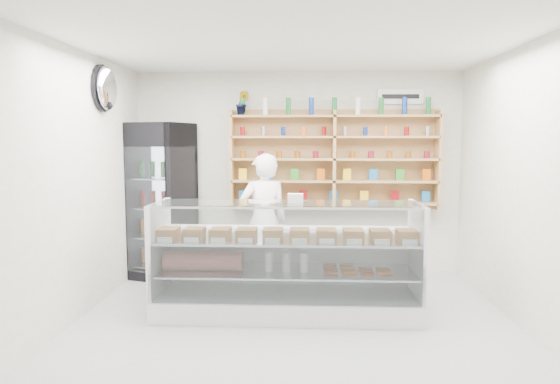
{
  "coord_description": "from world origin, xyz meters",
  "views": [
    {
      "loc": [
        0.09,
        -4.5,
        1.87
      ],
      "look_at": [
        -0.17,
        0.9,
        1.3
      ],
      "focal_mm": 32.0,
      "sensor_mm": 36.0,
      "label": 1
    }
  ],
  "objects": [
    {
      "name": "room",
      "position": [
        0.0,
        0.0,
        1.4
      ],
      "size": [
        5.0,
        5.0,
        5.0
      ],
      "color": "#9A9A9F",
      "rests_on": "ground"
    },
    {
      "name": "display_counter",
      "position": [
        -0.09,
        0.7,
        0.34
      ],
      "size": [
        2.79,
        0.83,
        1.21
      ],
      "color": "white",
      "rests_on": "floor"
    },
    {
      "name": "shop_worker",
      "position": [
        -0.41,
        1.68,
        0.85
      ],
      "size": [
        0.72,
        0.58,
        1.69
      ],
      "primitive_type": "imported",
      "rotation": [
        0.0,
        0.0,
        3.47
      ],
      "color": "white",
      "rests_on": "floor"
    },
    {
      "name": "drinks_cooler",
      "position": [
        -1.85,
        2.14,
        1.05
      ],
      "size": [
        0.92,
        0.91,
        2.09
      ],
      "rotation": [
        0.0,
        0.0,
        -0.28
      ],
      "color": "black",
      "rests_on": "floor"
    },
    {
      "name": "wall_shelving",
      "position": [
        0.5,
        2.34,
        1.59
      ],
      "size": [
        2.84,
        0.28,
        1.33
      ],
      "color": "tan",
      "rests_on": "back_wall"
    },
    {
      "name": "potted_plant",
      "position": [
        -0.75,
        2.34,
        2.36
      ],
      "size": [
        0.18,
        0.15,
        0.33
      ],
      "primitive_type": "imported",
      "rotation": [
        0.0,
        0.0,
        0.0
      ],
      "color": "#1E6626",
      "rests_on": "wall_shelving"
    },
    {
      "name": "security_mirror",
      "position": [
        -2.17,
        1.2,
        2.45
      ],
      "size": [
        0.15,
        0.5,
        0.5
      ],
      "primitive_type": "ellipsoid",
      "color": "silver",
      "rests_on": "left_wall"
    },
    {
      "name": "wall_sign",
      "position": [
        1.4,
        2.47,
        2.45
      ],
      "size": [
        0.62,
        0.03,
        0.2
      ],
      "primitive_type": "cube",
      "color": "white",
      "rests_on": "back_wall"
    }
  ]
}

